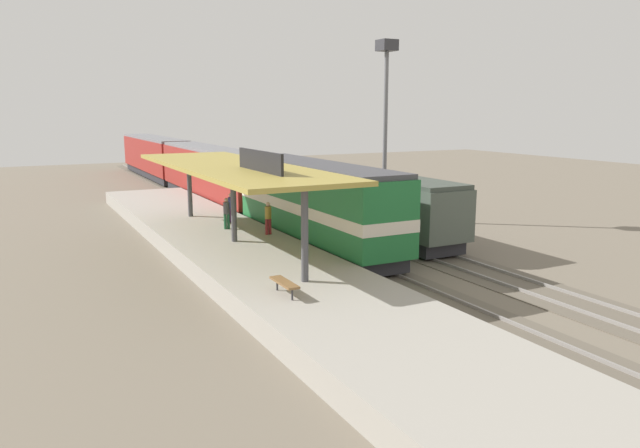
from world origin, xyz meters
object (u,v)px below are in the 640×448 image
object	(u,v)px
platform_bench	(284,283)
freight_car	(385,205)
passenger_carriage_front	(212,174)
person_waiting	(227,212)
person_boarding	(231,206)
passenger_carriage_rear	(155,156)
locomotive	(315,204)
light_mast	(386,93)
person_walking	(268,216)

from	to	relation	value
platform_bench	freight_car	distance (m)	14.41
passenger_carriage_front	person_waiting	xyz separation A→B (m)	(-3.91, -15.00, -0.46)
person_boarding	passenger_carriage_rear	bearing A→B (deg)	84.85
platform_bench	locomotive	size ratio (longest dim) A/B	0.12
passenger_carriage_front	platform_bench	bearing A→B (deg)	-102.35
light_mast	person_walking	xyz separation A→B (m)	(-10.26, -4.66, -6.54)
passenger_carriage_front	person_boarding	distance (m)	13.66
light_mast	person_walking	distance (m)	13.03
passenger_carriage_front	person_boarding	world-z (taller)	passenger_carriage_front
light_mast	person_waiting	distance (m)	13.61
light_mast	passenger_carriage_front	bearing A→B (deg)	121.48
platform_bench	person_boarding	bearing A→B (deg)	78.28
passenger_carriage_rear	light_mast	distance (m)	34.97
locomotive	freight_car	distance (m)	4.63
person_waiting	passenger_carriage_front	bearing A→B (deg)	75.38
passenger_carriage_rear	person_boarding	size ratio (longest dim) A/B	11.70
platform_bench	freight_car	world-z (taller)	freight_car
person_boarding	platform_bench	bearing A→B (deg)	-101.72
locomotive	person_boarding	size ratio (longest dim) A/B	8.44
person_walking	light_mast	bearing A→B (deg)	24.44
passenger_carriage_front	freight_car	xyz separation A→B (m)	(4.60, -17.66, -0.34)
passenger_carriage_rear	person_waiting	xyz separation A→B (m)	(-3.91, -35.80, -0.46)
passenger_carriage_rear	freight_car	world-z (taller)	passenger_carriage_rear
freight_car	person_waiting	world-z (taller)	freight_car
person_waiting	person_boarding	bearing A→B (deg)	63.70
platform_bench	person_waiting	bearing A→B (deg)	80.45
locomotive	person_waiting	xyz separation A→B (m)	(-3.91, 3.00, -0.56)
person_boarding	light_mast	bearing A→B (deg)	2.97
freight_car	person_waiting	xyz separation A→B (m)	(-8.51, 2.65, -0.12)
light_mast	person_boarding	size ratio (longest dim) A/B	6.84
passenger_carriage_front	freight_car	distance (m)	18.25
locomotive	passenger_carriage_rear	world-z (taller)	locomotive
light_mast	person_boarding	bearing A→B (deg)	-177.03
person_waiting	person_walking	world-z (taller)	same
person_walking	passenger_carriage_front	bearing A→B (deg)	81.96
passenger_carriage_front	person_walking	distance (m)	17.58
platform_bench	person_waiting	distance (m)	12.58
passenger_carriage_front	light_mast	distance (m)	16.13
locomotive	light_mast	size ratio (longest dim) A/B	1.23
person_waiting	person_boarding	world-z (taller)	same
passenger_carriage_rear	person_boarding	bearing A→B (deg)	-95.15
platform_bench	light_mast	distance (m)	21.33
passenger_carriage_front	locomotive	bearing A→B (deg)	-90.00
platform_bench	person_walking	xyz separation A→B (m)	(3.54, 10.00, 0.51)
light_mast	person_boarding	world-z (taller)	light_mast
freight_car	person_waiting	size ratio (longest dim) A/B	7.02
passenger_carriage_front	person_boarding	xyz separation A→B (m)	(-3.07, -13.30, -0.46)
locomotive	person_boarding	bearing A→B (deg)	123.22
locomotive	freight_car	size ratio (longest dim) A/B	1.20
person_waiting	person_walking	size ratio (longest dim) A/B	1.00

